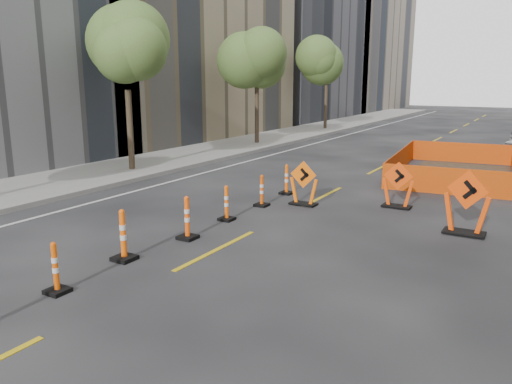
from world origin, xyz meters
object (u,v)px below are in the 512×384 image
Objects in this scene: chevron_sign_left at (304,183)px; channelizer_7 at (262,191)px; channelizer_8 at (287,179)px; channelizer_5 at (187,218)px; channelizer_4 at (123,235)px; chevron_sign_right at (467,202)px; channelizer_6 at (226,203)px; chevron_sign_center at (398,185)px; channelizer_3 at (55,268)px.

channelizer_7 is at bearing -146.97° from chevron_sign_left.
channelizer_5 is at bearing -88.45° from channelizer_8.
channelizer_7 is at bearing 87.81° from channelizer_4.
chevron_sign_right reaches higher than channelizer_8.
channelizer_5 is 1.09× the size of channelizer_7.
channelizer_6 is at bearing 93.04° from channelizer_5.
chevron_sign_center reaches higher than channelizer_4.
channelizer_4 is at bearing -98.02° from channelizer_5.
channelizer_4 is at bearing -105.23° from chevron_sign_left.
channelizer_6 is at bearing 87.49° from channelizer_4.
chevron_sign_center reaches higher than channelizer_3.
channelizer_6 is 0.59× the size of chevron_sign_right.
chevron_sign_center is 0.85× the size of chevron_sign_right.
chevron_sign_right is (5.70, 1.92, 0.33)m from channelizer_6.
channelizer_8 is 0.74× the size of chevron_sign_left.
chevron_sign_right is at bearing -12.07° from chevron_sign_left.
chevron_sign_center is (3.73, 7.31, 0.13)m from channelizer_4.
channelizer_8 is 0.73× the size of chevron_sign_center.
chevron_sign_left reaches higher than channelizer_7.
channelizer_8 is at bearing 90.81° from channelizer_6.
channelizer_3 is 3.61m from channelizer_5.
channelizer_3 is 9.03m from channelizer_8.
chevron_sign_center is 2.78m from chevron_sign_right.
channelizer_3 is 9.28m from chevron_sign_right.
channelizer_3 is 1.82m from channelizer_4.
channelizer_8 is 1.53m from chevron_sign_left.
channelizer_5 is at bearing 88.73° from channelizer_3.
chevron_sign_center is (3.55, 9.11, 0.21)m from channelizer_3.
channelizer_6 is at bearing -89.19° from channelizer_8.
channelizer_3 is at bearing -89.83° from channelizer_6.
channelizer_5 is 5.42m from channelizer_8.
channelizer_8 is at bearing 89.15° from channelizer_4.
channelizer_5 is (0.25, 1.81, -0.03)m from channelizer_4.
channelizer_5 is 6.51m from chevron_sign_center.
chevron_sign_center reaches higher than channelizer_7.
channelizer_3 is 7.22m from channelizer_7.
channelizer_4 is (-0.17, 1.81, 0.08)m from channelizer_3.
channelizer_7 is (0.05, 1.81, -0.00)m from channelizer_6.
channelizer_7 is 4.00m from chevron_sign_center.
channelizer_5 is at bearing 81.98° from channelizer_4.
chevron_sign_right is (5.86, 5.53, 0.25)m from channelizer_4.
chevron_sign_center is at bearing 152.16° from chevron_sign_right.
channelizer_8 is at bearing 175.62° from chevron_sign_right.
channelizer_7 is at bearing -155.55° from chevron_sign_center.
chevron_sign_right is (5.60, 3.72, 0.28)m from channelizer_5.
channelizer_4 is 1.15× the size of channelizer_6.
channelizer_3 is at bearing -84.48° from channelizer_4.
channelizer_8 is at bearing 177.56° from chevron_sign_center.
channelizer_4 is 3.61m from channelizer_6.
channelizer_7 is at bearing 88.45° from channelizer_6.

